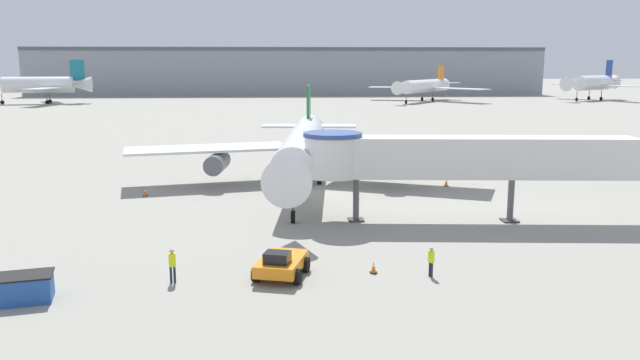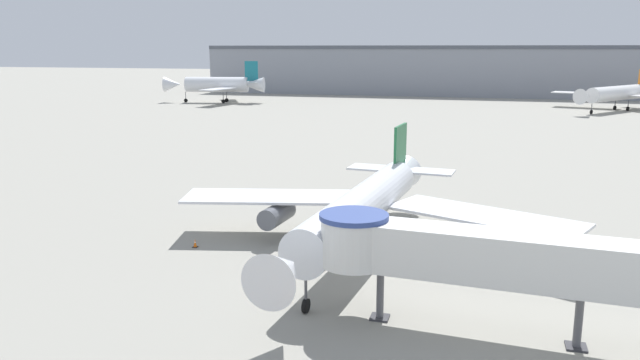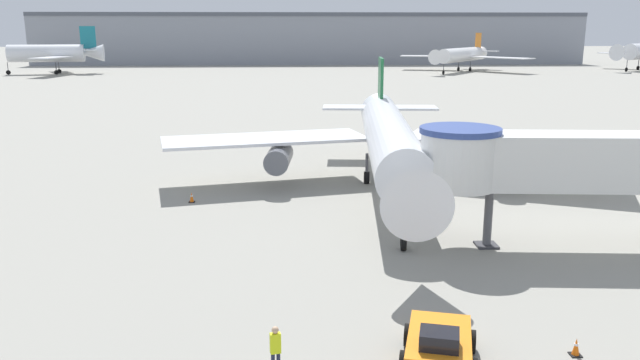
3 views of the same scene
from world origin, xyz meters
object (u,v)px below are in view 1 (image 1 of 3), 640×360
at_px(background_jet_blue_tail, 593,83).
at_px(background_jet_orange_tail, 425,86).
at_px(service_container_blue, 26,288).
at_px(ground_crew_marshaller, 431,260).
at_px(pushback_tug_orange, 281,264).
at_px(traffic_cone_starboard_wing, 446,183).
at_px(ground_crew_wing_walker, 172,263).
at_px(traffic_cone_port_wing, 145,192).
at_px(jet_bridge, 447,157).
at_px(main_airplane, 303,147).
at_px(background_jet_teal_tail, 40,85).
at_px(traffic_cone_apron_front, 374,268).

bearing_deg(background_jet_blue_tail, background_jet_orange_tail, -120.33).
distance_m(service_container_blue, ground_crew_marshaller, 19.91).
height_order(ground_crew_marshaller, background_jet_blue_tail, background_jet_blue_tail).
bearing_deg(ground_crew_marshaller, pushback_tug_orange, 57.92).
height_order(traffic_cone_starboard_wing, ground_crew_marshaller, ground_crew_marshaller).
bearing_deg(ground_crew_wing_walker, traffic_cone_port_wing, -86.79).
distance_m(jet_bridge, traffic_cone_port_wing, 25.46).
distance_m(jet_bridge, ground_crew_marshaller, 12.67).
height_order(main_airplane, ground_crew_marshaller, main_airplane).
bearing_deg(ground_crew_wing_walker, background_jet_blue_tail, -135.08).
bearing_deg(main_airplane, service_container_blue, -112.89).
height_order(main_airplane, background_jet_blue_tail, background_jet_blue_tail).
distance_m(pushback_tug_orange, background_jet_blue_tail, 180.47).
relative_size(pushback_tug_orange, ground_crew_wing_walker, 2.23).
distance_m(background_jet_teal_tail, background_jet_blue_tail, 160.89).
xyz_separation_m(jet_bridge, ground_crew_wing_walker, (-17.10, -11.63, -3.57)).
bearing_deg(jet_bridge, traffic_cone_starboard_wing, 79.44).
distance_m(service_container_blue, ground_crew_wing_walker, 6.79).
distance_m(main_airplane, ground_crew_marshaller, 24.75).
bearing_deg(service_container_blue, main_airplane, 61.89).
distance_m(traffic_cone_port_wing, background_jet_teal_tail, 137.59).
bearing_deg(traffic_cone_starboard_wing, background_jet_orange_tail, 77.92).
bearing_deg(traffic_cone_apron_front, background_jet_orange_tail, 76.07).
bearing_deg(traffic_cone_port_wing, background_jet_blue_tail, 51.37).
xyz_separation_m(jet_bridge, pushback_tug_orange, (-11.60, -11.11, -3.87)).
distance_m(traffic_cone_apron_front, ground_crew_marshaller, 3.07).
relative_size(main_airplane, jet_bridge, 1.45).
distance_m(pushback_tug_orange, ground_crew_marshaller, 7.85).
xyz_separation_m(pushback_tug_orange, traffic_cone_port_wing, (-11.42, 21.10, -0.42)).
distance_m(pushback_tug_orange, background_jet_teal_tail, 161.49).
distance_m(main_airplane, traffic_cone_starboard_wing, 13.54).
distance_m(main_airplane, ground_crew_wing_walker, 25.27).
height_order(pushback_tug_orange, traffic_cone_apron_front, pushback_tug_orange).
height_order(main_airplane, pushback_tug_orange, main_airplane).
distance_m(ground_crew_wing_walker, background_jet_blue_tail, 183.84).
height_order(main_airplane, traffic_cone_starboard_wing, main_airplane).
xyz_separation_m(service_container_blue, traffic_cone_apron_front, (16.88, 2.93, -0.35)).
bearing_deg(pushback_tug_orange, background_jet_blue_tail, 73.49).
relative_size(background_jet_teal_tail, background_jet_blue_tail, 1.22).
xyz_separation_m(traffic_cone_port_wing, background_jet_blue_tail, (105.95, 132.56, 4.94)).
bearing_deg(pushback_tug_orange, traffic_cone_apron_front, 18.98).
relative_size(service_container_blue, traffic_cone_starboard_wing, 4.08).
distance_m(main_airplane, background_jet_teal_tail, 141.30).
distance_m(traffic_cone_apron_front, background_jet_teal_tail, 163.28).
bearing_deg(background_jet_orange_tail, traffic_cone_starboard_wing, -66.79).
xyz_separation_m(ground_crew_marshaller, ground_crew_wing_walker, (-13.33, -0.11, 0.11)).
xyz_separation_m(ground_crew_wing_walker, background_jet_blue_tail, (100.03, 154.19, 4.22)).
bearing_deg(service_container_blue, ground_crew_wing_walker, 17.82).
bearing_deg(ground_crew_wing_walker, ground_crew_marshaller, 168.35).
height_order(traffic_cone_apron_front, background_jet_blue_tail, background_jet_blue_tail).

